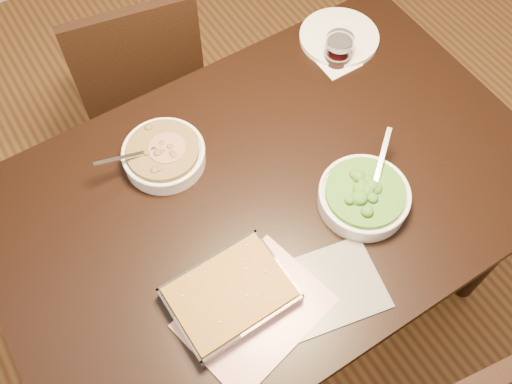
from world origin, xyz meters
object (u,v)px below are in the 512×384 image
(broccoli_bowl, at_px, (364,196))
(chair_far, at_px, (139,77))
(table, at_px, (270,208))
(baking_dish, at_px, (230,295))
(dinner_plate, at_px, (339,37))
(stew_bowl, at_px, (164,154))
(wine_tumbler, at_px, (339,49))

(broccoli_bowl, relative_size, chair_far, 0.26)
(table, height_order, baking_dish, baking_dish)
(dinner_plate, bearing_deg, table, -144.24)
(broccoli_bowl, distance_m, dinner_plate, 0.56)
(stew_bowl, relative_size, broccoli_bowl, 1.05)
(wine_tumbler, bearing_deg, baking_dish, -144.42)
(wine_tumbler, bearing_deg, dinner_plate, 49.39)
(table, height_order, chair_far, chair_far)
(stew_bowl, height_order, chair_far, chair_far)
(broccoli_bowl, bearing_deg, chair_far, 103.51)
(dinner_plate, bearing_deg, chair_far, 139.73)
(table, distance_m, chair_far, 0.78)
(broccoli_bowl, bearing_deg, baking_dish, -174.39)
(stew_bowl, bearing_deg, dinner_plate, 9.55)
(table, bearing_deg, stew_bowl, 129.63)
(table, distance_m, stew_bowl, 0.31)
(table, distance_m, broccoli_bowl, 0.26)
(wine_tumbler, xyz_separation_m, chair_far, (-0.45, 0.49, -0.32))
(wine_tumbler, xyz_separation_m, dinner_plate, (0.06, 0.07, -0.04))
(dinner_plate, bearing_deg, stew_bowl, -170.45)
(table, xyz_separation_m, dinner_plate, (0.46, 0.33, 0.10))
(chair_far, bearing_deg, dinner_plate, 150.81)
(baking_dish, distance_m, dinner_plate, 0.87)
(baking_dish, bearing_deg, wine_tumbler, 34.32)
(baking_dish, bearing_deg, broccoli_bowl, 4.35)
(stew_bowl, distance_m, baking_dish, 0.42)
(stew_bowl, bearing_deg, broccoli_bowl, -46.33)
(stew_bowl, height_order, baking_dish, stew_bowl)
(stew_bowl, xyz_separation_m, chair_far, (0.14, 0.53, -0.30))
(broccoli_bowl, relative_size, baking_dish, 0.84)
(table, distance_m, dinner_plate, 0.57)
(chair_far, bearing_deg, stew_bowl, 86.56)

